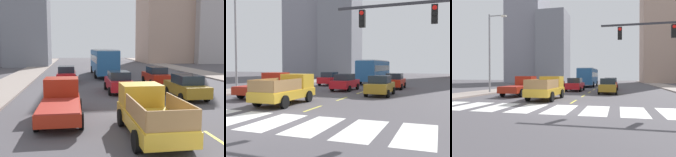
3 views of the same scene
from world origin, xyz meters
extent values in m
plane|color=#4C484D|center=(0.00, 0.00, 0.00)|extent=(160.00, 160.00, 0.00)
cube|color=gray|center=(-11.77, 18.00, 0.07)|extent=(3.73, 110.00, 0.15)
cube|color=silver|center=(-6.27, 0.00, 0.00)|extent=(1.46, 3.82, 0.01)
cube|color=silver|center=(-4.18, 0.00, 0.00)|extent=(1.46, 3.82, 0.01)
cube|color=silver|center=(-2.09, 0.00, 0.00)|extent=(1.46, 3.82, 0.01)
cube|color=silver|center=(0.00, 0.00, 0.00)|extent=(1.46, 3.82, 0.01)
cube|color=silver|center=(2.09, 0.00, 0.00)|extent=(1.46, 3.82, 0.01)
cube|color=silver|center=(4.18, 0.00, 0.00)|extent=(1.46, 3.82, 0.01)
cube|color=silver|center=(6.27, 0.00, 0.00)|extent=(1.46, 3.82, 0.01)
cube|color=#DACF46|center=(0.00, 4.00, 0.00)|extent=(0.16, 2.40, 0.01)
cube|color=#DACF46|center=(0.00, 9.00, 0.00)|extent=(0.16, 2.40, 0.01)
cube|color=#DACF46|center=(0.00, 14.00, 0.00)|extent=(0.16, 2.40, 0.01)
cube|color=#DACF46|center=(0.00, 19.00, 0.00)|extent=(0.16, 2.40, 0.01)
cube|color=#DACF46|center=(0.00, 24.00, 0.00)|extent=(0.16, 2.40, 0.01)
cube|color=#DACF46|center=(0.00, 29.00, 0.00)|extent=(0.16, 2.40, 0.01)
cube|color=#DACF46|center=(0.00, 34.00, 0.00)|extent=(0.16, 2.40, 0.01)
cube|color=#DACF46|center=(0.00, 39.00, 0.00)|extent=(0.16, 2.40, 0.01)
cube|color=gold|center=(-2.56, 4.92, 0.68)|extent=(1.96, 5.20, 0.56)
cube|color=gold|center=(-2.56, 6.62, 1.46)|extent=(1.84, 1.60, 1.00)
cube|color=#19232D|center=(-2.56, 7.06, 1.64)|extent=(1.72, 0.08, 0.56)
cube|color=gold|center=(-2.56, 3.97, 0.99)|extent=(1.84, 3.30, 0.06)
cylinder|color=black|center=(-3.54, 6.48, 0.40)|extent=(0.22, 0.80, 0.80)
cylinder|color=black|center=(-1.58, 6.48, 0.40)|extent=(0.22, 0.80, 0.80)
cylinder|color=black|center=(-3.54, 3.36, 0.40)|extent=(0.22, 0.80, 0.80)
cylinder|color=black|center=(-1.58, 3.36, 0.40)|extent=(0.22, 0.80, 0.80)
cube|color=olive|center=(-3.46, 3.97, 1.37)|extent=(0.06, 3.17, 0.70)
cube|color=olive|center=(-1.66, 3.97, 1.37)|extent=(0.06, 3.17, 0.70)
cube|color=olive|center=(-2.56, 2.38, 1.37)|extent=(1.80, 0.06, 0.70)
cube|color=#A52412|center=(-6.36, 7.79, 0.68)|extent=(1.96, 5.20, 0.56)
cube|color=#A52412|center=(-6.36, 9.49, 1.46)|extent=(1.84, 1.60, 1.00)
cube|color=#19232D|center=(-6.36, 9.93, 1.64)|extent=(1.72, 0.08, 0.56)
cube|color=maroon|center=(-6.36, 6.84, 0.99)|extent=(1.84, 3.30, 0.06)
cylinder|color=black|center=(-7.34, 9.35, 0.40)|extent=(0.22, 0.80, 0.80)
cylinder|color=black|center=(-5.38, 9.35, 0.40)|extent=(0.22, 0.80, 0.80)
cylinder|color=black|center=(-7.34, 6.23, 0.40)|extent=(0.22, 0.80, 0.80)
cylinder|color=black|center=(-5.38, 6.23, 0.40)|extent=(0.22, 0.80, 0.80)
cube|color=#265D97|center=(-1.94, 27.85, 1.85)|extent=(2.50, 10.80, 2.70)
cube|color=#19232D|center=(-1.94, 27.85, 2.20)|extent=(2.52, 9.94, 0.80)
cube|color=silver|center=(-1.94, 27.85, 3.26)|extent=(2.40, 10.37, 0.12)
cylinder|color=black|center=(-3.19, 31.20, 0.50)|extent=(0.22, 1.00, 1.00)
cylinder|color=black|center=(-0.69, 31.20, 0.50)|extent=(0.22, 1.00, 1.00)
cylinder|color=black|center=(-3.19, 24.88, 0.50)|extent=(0.22, 1.00, 1.00)
cylinder|color=black|center=(-0.69, 24.88, 0.50)|extent=(0.22, 1.00, 1.00)
cube|color=red|center=(-6.40, 21.80, 0.70)|extent=(1.80, 4.40, 0.76)
cube|color=#1E2833|center=(-6.40, 21.65, 1.40)|extent=(1.58, 2.11, 0.64)
cylinder|color=black|center=(-7.30, 23.16, 0.32)|extent=(0.22, 0.64, 0.64)
cylinder|color=black|center=(-5.50, 23.16, 0.32)|extent=(0.22, 0.64, 0.64)
cylinder|color=black|center=(-7.30, 20.43, 0.32)|extent=(0.22, 0.64, 0.64)
cylinder|color=black|center=(-5.50, 20.43, 0.32)|extent=(0.22, 0.64, 0.64)
cube|color=red|center=(2.36, 19.55, 0.70)|extent=(1.80, 4.40, 0.76)
cube|color=#1E2833|center=(2.36, 19.40, 1.40)|extent=(1.58, 2.11, 0.64)
cylinder|color=black|center=(1.46, 20.91, 0.32)|extent=(0.22, 0.64, 0.64)
cylinder|color=black|center=(3.26, 20.91, 0.32)|extent=(0.22, 0.64, 0.64)
cylinder|color=black|center=(1.46, 18.18, 0.32)|extent=(0.22, 0.64, 0.64)
cylinder|color=black|center=(3.26, 18.18, 0.32)|extent=(0.22, 0.64, 0.64)
cube|color=red|center=(-2.08, 15.57, 0.70)|extent=(1.80, 4.40, 0.76)
cube|color=#1E2833|center=(-2.08, 15.42, 1.40)|extent=(1.58, 2.11, 0.64)
cylinder|color=black|center=(-2.98, 16.93, 0.32)|extent=(0.22, 0.64, 0.64)
cylinder|color=black|center=(-1.18, 16.93, 0.32)|extent=(0.22, 0.64, 0.64)
cylinder|color=black|center=(-2.98, 14.20, 0.32)|extent=(0.22, 0.64, 0.64)
cylinder|color=black|center=(-1.18, 14.20, 0.32)|extent=(0.22, 0.64, 0.64)
cube|color=olive|center=(2.27, 12.34, 0.70)|extent=(1.80, 4.40, 0.76)
cube|color=#1E2833|center=(2.27, 12.19, 1.40)|extent=(1.58, 2.11, 0.64)
cylinder|color=black|center=(1.37, 13.71, 0.32)|extent=(0.22, 0.64, 0.64)
cylinder|color=black|center=(3.17, 13.71, 0.32)|extent=(0.22, 0.64, 0.64)
cylinder|color=black|center=(1.37, 10.98, 0.32)|extent=(0.22, 0.64, 0.64)
cylinder|color=black|center=(3.17, 10.98, 0.32)|extent=(0.22, 0.64, 0.64)
cube|color=#2D2D33|center=(6.35, 2.48, 5.40)|extent=(8.30, 0.12, 0.12)
cube|color=black|center=(6.76, 2.48, 4.85)|extent=(0.28, 0.24, 0.84)
cylinder|color=red|center=(6.76, 2.35, 5.11)|extent=(0.20, 0.04, 0.20)
cylinder|color=black|center=(6.76, 2.35, 4.85)|extent=(0.20, 0.04, 0.20)
cylinder|color=black|center=(6.76, 2.35, 4.59)|extent=(0.20, 0.04, 0.20)
cube|color=black|center=(3.44, 2.48, 4.85)|extent=(0.28, 0.24, 0.84)
cylinder|color=red|center=(3.44, 2.35, 5.11)|extent=(0.20, 0.04, 0.20)
cylinder|color=black|center=(3.44, 2.35, 4.85)|extent=(0.20, 0.04, 0.20)
cylinder|color=black|center=(3.44, 2.35, 4.59)|extent=(0.20, 0.04, 0.20)
cylinder|color=gray|center=(-10.94, 9.77, 4.50)|extent=(0.20, 0.20, 9.00)
cube|color=gray|center=(-10.04, 9.77, 8.80)|extent=(1.80, 0.10, 0.10)
cube|color=silver|center=(-9.14, 9.77, 8.70)|extent=(0.60, 0.28, 0.16)
cube|color=slate|center=(-13.98, 46.03, 9.72)|extent=(7.77, 8.02, 19.44)
cube|color=tan|center=(15.47, 54.15, 15.85)|extent=(11.22, 11.67, 31.70)
camera|label=1|loc=(-5.67, -5.32, 3.72)|focal=42.17mm
camera|label=2|loc=(7.03, -10.12, 2.56)|focal=42.51mm
camera|label=3|loc=(3.32, -12.82, 2.02)|focal=35.52mm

